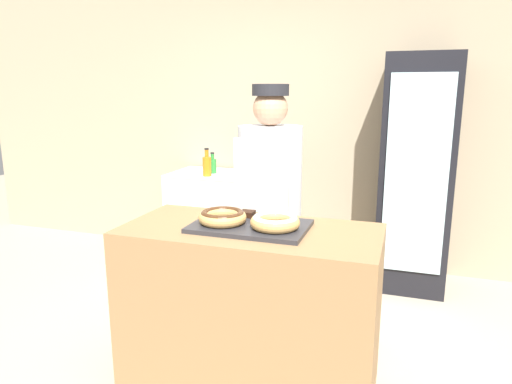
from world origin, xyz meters
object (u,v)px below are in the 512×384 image
at_px(donut_chocolate_glaze, 222,216).
at_px(brownie_back_right, 269,216).
at_px(chest_freezer, 219,217).
at_px(bottle_orange, 240,162).
at_px(bottle_green, 244,163).
at_px(baker_person, 269,210).
at_px(beverage_fridge, 416,175).
at_px(donut_light_glaze, 275,221).
at_px(bottle_orange_b, 207,165).
at_px(brownie_back_left, 247,214).
at_px(bottle_green_b, 213,165).
at_px(serving_tray, 250,226).

distance_m(donut_chocolate_glaze, brownie_back_right, 0.27).
xyz_separation_m(chest_freezer, bottle_orange, (0.15, 0.19, 0.53)).
height_order(brownie_back_right, bottle_orange, bottle_orange).
bearing_deg(bottle_green, bottle_orange, 122.11).
height_order(baker_person, beverage_fridge, beverage_fridge).
bearing_deg(brownie_back_right, bottle_orange, 115.25).
distance_m(donut_light_glaze, bottle_orange_b, 1.98).
distance_m(donut_chocolate_glaze, bottle_green, 1.91).
relative_size(donut_chocolate_glaze, donut_light_glaze, 1.00).
bearing_deg(donut_light_glaze, beverage_fridge, 68.47).
distance_m(brownie_back_left, brownie_back_right, 0.13).
distance_m(bottle_orange, bottle_green_b, 0.29).
bearing_deg(bottle_green, beverage_fridge, -1.35).
relative_size(donut_chocolate_glaze, baker_person, 0.15).
relative_size(donut_chocolate_glaze, bottle_green_b, 1.31).
bearing_deg(bottle_green, donut_light_glaze, -65.30).
bearing_deg(bottle_orange_b, bottle_green, 35.46).
height_order(brownie_back_right, chest_freezer, brownie_back_right).
distance_m(donut_chocolate_glaze, bottle_orange_b, 1.83).
bearing_deg(bottle_green, serving_tray, -68.93).
relative_size(donut_light_glaze, baker_person, 0.15).
distance_m(brownie_back_right, beverage_fridge, 1.81).
bearing_deg(bottle_orange, bottle_orange_b, -117.00).
xyz_separation_m(donut_chocolate_glaze, bottle_green, (-0.55, 1.83, -0.01)).
bearing_deg(bottle_orange, beverage_fridge, -6.83).
relative_size(serving_tray, bottle_orange, 2.64).
height_order(brownie_back_left, bottle_green, bottle_green).
bearing_deg(serving_tray, bottle_orange_b, 121.59).
relative_size(baker_person, bottle_orange_b, 6.58).
bearing_deg(bottle_orange, donut_chocolate_glaze, -72.01).
xyz_separation_m(serving_tray, donut_chocolate_glaze, (-0.15, -0.03, 0.05)).
bearing_deg(brownie_back_left, baker_person, 90.85).
xyz_separation_m(brownie_back_right, bottle_orange, (-0.86, 1.82, 0.00)).
relative_size(beverage_fridge, bottle_green_b, 9.82).
relative_size(baker_person, beverage_fridge, 0.87).
bearing_deg(brownie_back_left, serving_tray, -64.89).
bearing_deg(donut_chocolate_glaze, brownie_back_left, 63.76).
bearing_deg(donut_chocolate_glaze, bottle_orange_b, 117.14).
bearing_deg(beverage_fridge, brownie_back_left, -119.54).
xyz_separation_m(bottle_orange, bottle_green, (0.10, -0.16, 0.02)).
distance_m(serving_tray, bottle_green_b, 2.02).
distance_m(beverage_fridge, bottle_green, 1.55).
height_order(beverage_fridge, chest_freezer, beverage_fridge).
bearing_deg(donut_chocolate_glaze, donut_light_glaze, 0.00).
xyz_separation_m(chest_freezer, bottle_green_b, (-0.05, -0.01, 0.52)).
distance_m(baker_person, bottle_orange_b, 1.35).
height_order(brownie_back_right, bottle_orange_b, bottle_orange_b).
xyz_separation_m(donut_light_glaze, chest_freezer, (-1.09, 1.80, -0.56)).
bearing_deg(baker_person, brownie_back_right, -73.39).
xyz_separation_m(brownie_back_left, beverage_fridge, (0.92, 1.63, -0.00)).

